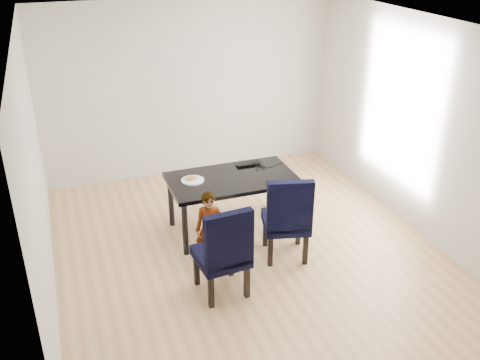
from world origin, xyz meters
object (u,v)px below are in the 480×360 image
object	(u,v)px
chair_right	(286,215)
laptop	(247,162)
child	(210,229)
plate	(193,180)
chair_left	(221,249)
dining_table	(232,204)

from	to	relation	value
chair_right	laptop	bearing A→B (deg)	107.78
child	laptop	bearing A→B (deg)	68.77
chair_right	plate	distance (m)	1.25
laptop	child	bearing A→B (deg)	50.42
plate	laptop	distance (m)	0.87
plate	laptop	bearing A→B (deg)	18.61
chair_left	child	distance (m)	0.55
laptop	dining_table	bearing A→B (deg)	46.35
chair_left	child	size ratio (longest dim) A/B	1.17
dining_table	laptop	size ratio (longest dim) A/B	4.72
chair_right	laptop	world-z (taller)	chair_right
dining_table	plate	distance (m)	0.63
child	dining_table	bearing A→B (deg)	71.17
laptop	plate	bearing A→B (deg)	18.73
dining_table	chair_left	world-z (taller)	chair_left
dining_table	laptop	world-z (taller)	laptop
child	chair_right	bearing A→B (deg)	10.24
dining_table	chair_left	distance (m)	1.32
dining_table	chair_right	bearing A→B (deg)	-62.89
dining_table	chair_right	size ratio (longest dim) A/B	1.47
child	plate	bearing A→B (deg)	108.09
dining_table	plate	xyz separation A→B (m)	(-0.49, 0.07, 0.38)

